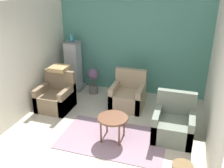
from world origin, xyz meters
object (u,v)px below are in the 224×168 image
birdcage (74,67)px  coffee_table (113,120)px  parrot (72,38)px  potted_plant (93,78)px  armchair_left (56,97)px  armchair_right (173,125)px  armchair_middle (128,96)px

birdcage → coffee_table: bearing=-48.6°
birdcage → parrot: (-0.00, 0.00, 0.86)m
birdcage → potted_plant: 0.70m
armchair_left → birdcage: size_ratio=0.65×
armchair_right → potted_plant: size_ratio=1.25×
parrot → coffee_table: bearing=-48.6°
armchair_right → birdcage: size_ratio=0.65×
armchair_right → birdcage: bearing=151.2°
armchair_right → potted_plant: (-2.37, 1.53, 0.16)m
coffee_table → potted_plant: size_ratio=0.82×
birdcage → parrot: bearing=90.0°
armchair_right → parrot: bearing=151.1°
armchair_left → birdcage: (-0.09, 1.26, 0.37)m
coffee_table → parrot: (-1.86, 2.11, 1.07)m
birdcage → potted_plant: birdcage is taller
coffee_table → armchair_right: bearing=20.7°
coffee_table → armchair_middle: armchair_middle is taller
coffee_table → armchair_middle: size_ratio=0.65×
coffee_table → birdcage: (-1.86, 2.11, 0.21)m
parrot → armchair_middle: bearing=-19.5°
armchair_right → armchair_middle: same height
armchair_middle → parrot: parrot is taller
armchair_left → armchair_right: bearing=-8.0°
armchair_left → potted_plant: armchair_left is taller
parrot → potted_plant: 1.27m
parrot → armchair_left: bearing=-85.8°
armchair_left → armchair_right: size_ratio=1.00×
armchair_middle → parrot: (-1.80, 0.64, 1.23)m
coffee_table → potted_plant: (-1.20, 1.97, -0.01)m
coffee_table → armchair_middle: 1.48m
coffee_table → armchair_left: (-1.76, 0.85, -0.16)m
coffee_table → birdcage: 2.82m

